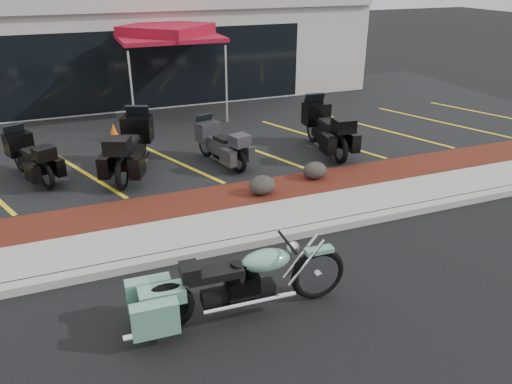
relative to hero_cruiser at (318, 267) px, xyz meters
name	(u,v)px	position (x,y,z in m)	size (l,w,h in m)	color
ground	(240,277)	(-0.91, 0.96, -0.57)	(90.00, 90.00, 0.00)	black
curb	(224,247)	(-0.91, 1.86, -0.50)	(24.00, 0.25, 0.15)	gray
sidewalk	(212,230)	(-0.91, 2.56, -0.50)	(24.00, 1.20, 0.15)	gray
mulch_bed	(196,204)	(-0.91, 3.76, -0.49)	(24.00, 1.20, 0.16)	black
upper_lot	(149,132)	(-0.91, 9.16, -0.50)	(26.00, 9.60, 0.15)	black
dealership_building	(116,40)	(-0.91, 15.43, 1.43)	(18.00, 8.16, 4.00)	#9F9990
boulder_mid	(262,185)	(0.54, 3.57, -0.20)	(0.59, 0.49, 0.42)	black
boulder_right	(315,170)	(2.00, 3.93, -0.21)	(0.56, 0.47, 0.40)	black
hero_cruiser	(318,267)	(0.00, 0.00, 0.00)	(3.25, 0.82, 1.14)	#659D86
touring_black_front	(18,148)	(-4.38, 6.93, 0.17)	(2.03, 0.77, 1.18)	black
touring_black_mid	(139,133)	(-1.55, 6.60, 0.30)	(2.48, 0.95, 1.45)	black
touring_grey	(205,135)	(0.07, 6.30, 0.15)	(1.96, 0.75, 1.14)	#2E2E33
touring_black_rear	(314,118)	(3.19, 6.33, 0.28)	(2.40, 0.92, 1.40)	black
traffic_cone	(114,132)	(-2.01, 8.47, -0.16)	(0.33, 0.33, 0.52)	#E95D07
popup_canopy	(167,33)	(0.13, 10.54, 2.19)	(3.92, 3.92, 2.88)	silver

